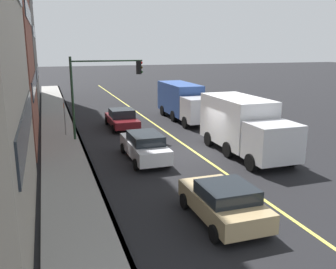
# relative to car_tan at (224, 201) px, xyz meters

# --- Properties ---
(ground) EXTENTS (200.00, 200.00, 0.00)m
(ground) POSITION_rel_car_tan_xyz_m (8.42, -2.43, -0.74)
(ground) COLOR black
(sidewalk_slab) EXTENTS (80.00, 2.53, 0.15)m
(sidewalk_slab) POSITION_rel_car_tan_xyz_m (8.42, 4.99, -0.67)
(sidewalk_slab) COLOR gray
(sidewalk_slab) RESTS_ON ground
(curb_edge) EXTENTS (80.00, 0.16, 0.15)m
(curb_edge) POSITION_rel_car_tan_xyz_m (8.42, 3.80, -0.67)
(curb_edge) COLOR slate
(curb_edge) RESTS_ON ground
(lane_stripe_center) EXTENTS (80.00, 0.16, 0.01)m
(lane_stripe_center) POSITION_rel_car_tan_xyz_m (8.42, -2.43, -0.74)
(lane_stripe_center) COLOR #D8CC4C
(lane_stripe_center) RESTS_ON ground
(car_tan) EXTENTS (4.04, 2.10, 1.44)m
(car_tan) POSITION_rel_car_tan_xyz_m (0.00, 0.00, 0.00)
(car_tan) COLOR tan
(car_tan) RESTS_ON ground
(car_maroon) EXTENTS (4.61, 2.07, 1.47)m
(car_maroon) POSITION_rel_car_tan_xyz_m (16.36, 0.33, -0.02)
(car_maroon) COLOR #591116
(car_maroon) RESTS_ON ground
(car_white) EXTENTS (4.79, 1.93, 1.55)m
(car_white) POSITION_rel_car_tan_xyz_m (7.90, 0.80, 0.06)
(car_white) COLOR silver
(car_white) RESTS_ON ground
(truck_white) EXTENTS (7.35, 2.68, 3.21)m
(truck_white) POSITION_rel_car_tan_xyz_m (7.30, -4.99, 0.96)
(truck_white) COLOR silver
(truck_white) RESTS_ON ground
(truck_blue) EXTENTS (8.18, 2.41, 3.01)m
(truck_blue) POSITION_rel_car_tan_xyz_m (17.87, -5.32, 0.87)
(truck_blue) COLOR silver
(truck_blue) RESTS_ON ground
(traffic_light_mast) EXTENTS (0.28, 4.78, 5.51)m
(traffic_light_mast) POSITION_rel_car_tan_xyz_m (13.29, 2.25, 3.08)
(traffic_light_mast) COLOR #1E3823
(traffic_light_mast) RESTS_ON ground
(street_sign_post) EXTENTS (0.60, 0.08, 2.77)m
(street_sign_post) POSITION_rel_car_tan_xyz_m (14.76, 4.63, 0.89)
(street_sign_post) COLOR slate
(street_sign_post) RESTS_ON ground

